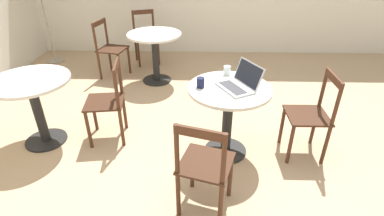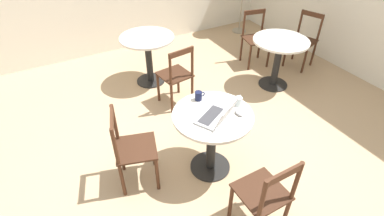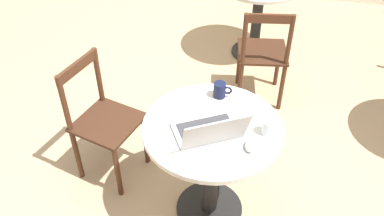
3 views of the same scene
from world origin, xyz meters
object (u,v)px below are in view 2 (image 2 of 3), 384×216
(chair_mid_right, at_px, (303,41))
(chair_far_front, at_px, (176,76))
(mug, at_px, (199,96))
(chair_near_left, at_px, (132,149))
(chair_near_front, at_px, (264,196))
(mouse, at_px, (239,113))
(cafe_table_far, at_px, (148,49))
(cafe_table_mid, at_px, (279,52))
(drinking_glass, at_px, (238,101))
(cafe_table_near, at_px, (212,129))
(chair_mid_back, at_px, (255,38))
(laptop, at_px, (217,115))

(chair_mid_right, height_order, chair_far_front, same)
(mug, bearing_deg, chair_near_left, -177.21)
(chair_near_front, xyz_separation_m, chair_mid_right, (2.52, 2.03, 0.00))
(chair_near_front, bearing_deg, mouse, 72.93)
(cafe_table_far, relative_size, chair_near_left, 0.90)
(mouse, bearing_deg, chair_near_left, 160.05)
(cafe_table_mid, xyz_separation_m, drinking_glass, (-1.43, -0.94, 0.24))
(mug, xyz_separation_m, drinking_glass, (0.30, -0.27, -0.00))
(cafe_table_mid, height_order, drinking_glass, drinking_glass)
(cafe_table_near, height_order, drinking_glass, drinking_glass)
(chair_mid_right, height_order, mug, chair_mid_right)
(drinking_glass, bearing_deg, cafe_table_mid, 33.30)
(cafe_table_mid, relative_size, cafe_table_far, 1.00)
(chair_mid_right, bearing_deg, chair_mid_back, 144.91)
(chair_near_front, distance_m, mug, 1.14)
(cafe_table_near, relative_size, chair_mid_back, 0.90)
(cafe_table_near, bearing_deg, chair_near_left, 163.04)
(chair_far_front, height_order, mug, chair_far_front)
(chair_near_left, bearing_deg, mug, 2.79)
(cafe_table_mid, xyz_separation_m, chair_near_front, (-1.72, -1.75, -0.11))
(cafe_table_near, height_order, chair_mid_right, chair_mid_right)
(mug, bearing_deg, chair_mid_right, 20.58)
(cafe_table_far, distance_m, mouse, 2.09)
(chair_near_left, relative_size, mouse, 8.74)
(cafe_table_far, bearing_deg, chair_mid_right, -17.10)
(chair_far_front, xyz_separation_m, mouse, (-0.01, -1.36, 0.32))
(chair_mid_right, bearing_deg, cafe_table_near, -154.24)
(chair_mid_right, xyz_separation_m, drinking_glass, (-2.22, -1.21, 0.34))
(cafe_table_near, distance_m, chair_near_front, 0.82)
(cafe_table_mid, xyz_separation_m, chair_far_front, (-1.50, 0.29, -0.11))
(chair_mid_back, relative_size, mouse, 8.74)
(cafe_table_mid, height_order, mug, mug)
(chair_mid_right, xyz_separation_m, mouse, (-2.31, -1.34, 0.32))
(laptop, distance_m, drinking_glass, 0.32)
(laptop, bearing_deg, mouse, -10.25)
(cafe_table_near, height_order, cafe_table_far, same)
(chair_near_left, bearing_deg, cafe_table_near, -16.96)
(mouse, xyz_separation_m, drinking_glass, (0.08, 0.13, 0.03))
(chair_near_front, height_order, chair_mid_right, same)
(cafe_table_mid, height_order, chair_mid_back, chair_mid_back)
(chair_far_front, bearing_deg, laptop, -99.88)
(chair_far_front, distance_m, laptop, 1.38)
(chair_near_front, bearing_deg, chair_near_left, 126.39)
(cafe_table_mid, relative_size, laptop, 1.74)
(cafe_table_mid, height_order, laptop, laptop)
(chair_near_front, distance_m, drinking_glass, 0.93)
(cafe_table_far, relative_size, mug, 7.05)
(chair_near_left, distance_m, chair_near_front, 1.30)
(cafe_table_near, xyz_separation_m, chair_near_front, (0.01, -0.81, -0.11))
(mouse, distance_m, drinking_glass, 0.15)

